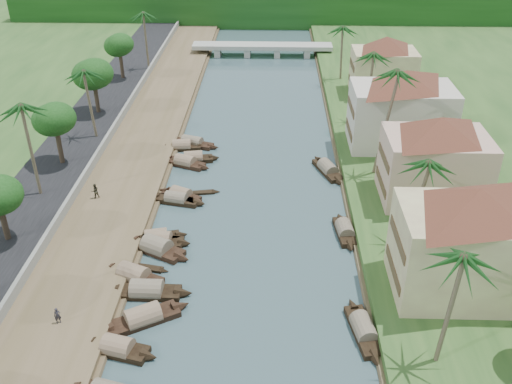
{
  "coord_description": "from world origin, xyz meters",
  "views": [
    {
      "loc": [
        2.2,
        -41.98,
        33.87
      ],
      "look_at": [
        0.52,
        13.19,
        2.0
      ],
      "focal_mm": 40.0,
      "sensor_mm": 36.0,
      "label": 1
    }
  ],
  "objects_px": {
    "sampan_1": "(118,348)",
    "person_near": "(58,316)",
    "bridge": "(262,47)",
    "building_near": "(470,240)"
  },
  "relations": [
    {
      "from": "sampan_1",
      "to": "person_near",
      "type": "distance_m",
      "value": 6.06
    },
    {
      "from": "building_near",
      "to": "person_near",
      "type": "relative_size",
      "value": 9.88
    },
    {
      "from": "building_near",
      "to": "sampan_1",
      "type": "relative_size",
      "value": 2.07
    },
    {
      "from": "person_near",
      "to": "sampan_1",
      "type": "bearing_deg",
      "value": -48.53
    },
    {
      "from": "building_near",
      "to": "person_near",
      "type": "bearing_deg",
      "value": -171.8
    },
    {
      "from": "bridge",
      "to": "sampan_1",
      "type": "distance_m",
      "value": 81.9
    },
    {
      "from": "building_near",
      "to": "sampan_1",
      "type": "bearing_deg",
      "value": -165.76
    },
    {
      "from": "bridge",
      "to": "sampan_1",
      "type": "height_order",
      "value": "bridge"
    },
    {
      "from": "bridge",
      "to": "building_near",
      "type": "distance_m",
      "value": 76.54
    },
    {
      "from": "bridge",
      "to": "sampan_1",
      "type": "bearing_deg",
      "value": -96.87
    }
  ]
}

